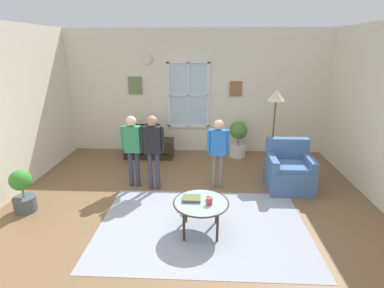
% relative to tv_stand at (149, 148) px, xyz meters
% --- Properties ---
extents(ground_plane, '(6.60, 6.83, 0.02)m').
position_rel_tv_stand_xyz_m(ground_plane, '(1.07, -2.60, -0.22)').
color(ground_plane, brown).
extents(back_wall, '(6.00, 0.17, 2.84)m').
position_rel_tv_stand_xyz_m(back_wall, '(1.06, 0.57, 1.21)').
color(back_wall, silver).
rests_on(back_wall, ground_plane).
extents(area_rug, '(2.95, 2.05, 0.01)m').
position_rel_tv_stand_xyz_m(area_rug, '(1.28, -2.72, -0.21)').
color(area_rug, '#999EAD').
rests_on(area_rug, ground_plane).
extents(tv_stand, '(1.11, 0.47, 0.42)m').
position_rel_tv_stand_xyz_m(tv_stand, '(0.00, 0.00, 0.00)').
color(tv_stand, '#2D2319').
rests_on(tv_stand, ground_plane).
extents(television, '(0.55, 0.08, 0.37)m').
position_rel_tv_stand_xyz_m(television, '(0.00, -0.00, 0.40)').
color(television, '#4C4C4C').
rests_on(television, tv_stand).
extents(armchair, '(0.76, 0.74, 0.87)m').
position_rel_tv_stand_xyz_m(armchair, '(2.80, -1.44, 0.12)').
color(armchair, '#476B9E').
rests_on(armchair, ground_plane).
extents(coffee_table, '(0.76, 0.76, 0.46)m').
position_rel_tv_stand_xyz_m(coffee_table, '(1.26, -2.83, 0.22)').
color(coffee_table, '#99B2B7').
rests_on(coffee_table, ground_plane).
extents(book_stack, '(0.24, 0.19, 0.04)m').
position_rel_tv_stand_xyz_m(book_stack, '(1.13, -2.78, 0.27)').
color(book_stack, '#9065AD').
rests_on(book_stack, coffee_table).
extents(cup, '(0.08, 0.08, 0.10)m').
position_rel_tv_stand_xyz_m(cup, '(1.37, -2.89, 0.29)').
color(cup, '#BF3F3F').
rests_on(cup, coffee_table).
extents(remote_near_books, '(0.06, 0.14, 0.02)m').
position_rel_tv_stand_xyz_m(remote_near_books, '(1.35, -2.77, 0.26)').
color(remote_near_books, black).
rests_on(remote_near_books, coffee_table).
extents(person_blue_shirt, '(0.38, 0.17, 1.27)m').
position_rel_tv_stand_xyz_m(person_blue_shirt, '(1.53, -1.48, 0.58)').
color(person_blue_shirt, '#726656').
rests_on(person_blue_shirt, ground_plane).
extents(person_green_shirt, '(0.40, 0.18, 1.32)m').
position_rel_tv_stand_xyz_m(person_green_shirt, '(0.02, -1.49, 0.61)').
color(person_green_shirt, '#333851').
rests_on(person_green_shirt, ground_plane).
extents(person_black_shirt, '(0.41, 0.18, 1.35)m').
position_rel_tv_stand_xyz_m(person_black_shirt, '(0.39, -1.58, 0.63)').
color(person_black_shirt, '#333851').
rests_on(person_black_shirt, ground_plane).
extents(potted_plant_by_window, '(0.41, 0.41, 0.84)m').
position_rel_tv_stand_xyz_m(potted_plant_by_window, '(2.05, 0.13, 0.25)').
color(potted_plant_by_window, silver).
rests_on(potted_plant_by_window, ground_plane).
extents(potted_plant_corner, '(0.33, 0.33, 0.69)m').
position_rel_tv_stand_xyz_m(potted_plant_corner, '(-1.49, -2.43, 0.14)').
color(potted_plant_corner, '#4C565B').
rests_on(potted_plant_corner, ground_plane).
extents(floor_lamp, '(0.32, 0.32, 1.67)m').
position_rel_tv_stand_xyz_m(floor_lamp, '(2.64, -0.66, 1.19)').
color(floor_lamp, black).
rests_on(floor_lamp, ground_plane).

